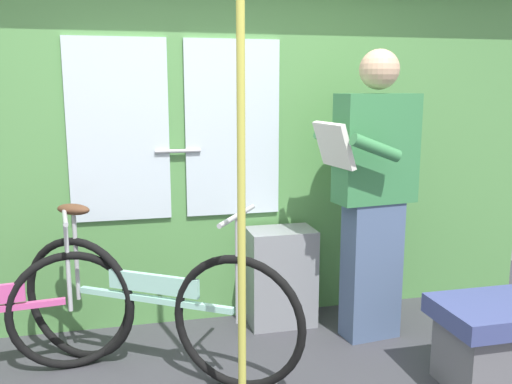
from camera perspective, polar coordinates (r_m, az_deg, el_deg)
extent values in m
cube|color=#56934C|center=(3.57, -4.92, 3.73)|extent=(4.58, 0.08, 2.17)
cube|color=silver|center=(3.46, -13.93, 6.12)|extent=(0.60, 0.02, 1.10)
cube|color=silver|center=(3.53, -2.41, 6.51)|extent=(0.60, 0.02, 1.10)
cylinder|color=#B2B2B7|center=(3.47, -8.03, 4.18)|extent=(0.28, 0.02, 0.02)
torus|color=black|center=(2.86, -1.87, -13.29)|extent=(0.62, 0.42, 0.71)
torus|color=black|center=(3.30, -17.72, -10.42)|extent=(0.62, 0.42, 0.71)
cube|color=#9EDBC6|center=(3.03, -10.45, -10.81)|extent=(0.77, 0.52, 0.03)
cube|color=#9EDBC6|center=(3.00, -10.51, -9.22)|extent=(0.45, 0.31, 0.10)
cylinder|color=#B7B7BC|center=(3.22, -17.98, -6.16)|extent=(0.02, 0.02, 0.51)
ellipsoid|color=brown|center=(3.16, -18.24, -1.70)|extent=(0.22, 0.18, 0.06)
cylinder|color=#B7B7BC|center=(2.76, -1.90, -8.04)|extent=(0.02, 0.02, 0.55)
cylinder|color=#B7B7BC|center=(2.68, -1.94, -2.44)|extent=(0.26, 0.38, 0.02)
torus|color=black|center=(3.22, -18.46, -11.48)|extent=(0.66, 0.12, 0.66)
cylinder|color=#B7B7BC|center=(3.13, -18.75, -6.98)|extent=(0.02, 0.02, 0.53)
cylinder|color=#B7B7BC|center=(3.06, -19.05, -2.26)|extent=(0.07, 0.44, 0.02)
cube|color=slate|center=(3.47, 11.75, -7.85)|extent=(0.35, 0.22, 0.85)
cube|color=#387F47|center=(3.32, 12.23, 4.37)|extent=(0.50, 0.26, 0.63)
sphere|color=tan|center=(3.30, 12.55, 12.19)|extent=(0.23, 0.23, 0.23)
cube|color=silver|center=(3.17, 7.97, 4.81)|extent=(0.15, 0.35, 0.26)
cylinder|color=#387F47|center=(3.06, 12.21, 4.45)|extent=(0.31, 0.11, 0.17)
cylinder|color=#387F47|center=(3.42, 8.33, 5.23)|extent=(0.31, 0.11, 0.17)
cube|color=gray|center=(3.62, 2.57, -8.67)|extent=(0.42, 0.28, 0.63)
cylinder|color=#C6C14C|center=(2.35, -1.52, 0.14)|extent=(0.04, 0.04, 2.17)
cube|color=#3D477F|center=(3.14, 24.31, -11.12)|extent=(0.70, 0.44, 0.10)
cube|color=slate|center=(3.22, 23.99, -14.85)|extent=(0.60, 0.36, 0.35)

